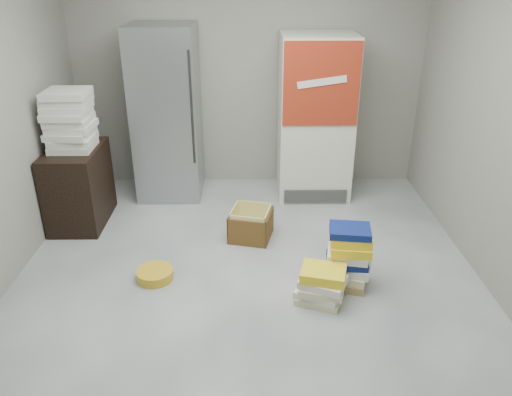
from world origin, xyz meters
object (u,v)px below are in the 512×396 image
object	(u,v)px
coke_cooler	(315,117)
cardboard_box	(251,226)
wood_shelf	(79,186)
phonebook_stack_main	(349,257)
steel_fridge	(167,114)

from	to	relation	value
coke_cooler	cardboard_box	size ratio (longest dim) A/B	3.91
cardboard_box	coke_cooler	bearing A→B (deg)	69.62
wood_shelf	phonebook_stack_main	world-z (taller)	wood_shelf
phonebook_stack_main	cardboard_box	bearing A→B (deg)	147.87
coke_cooler	phonebook_stack_main	xyz separation A→B (m)	(0.08, -1.90, -0.63)
coke_cooler	wood_shelf	bearing A→B (deg)	-163.72
steel_fridge	coke_cooler	distance (m)	1.65
steel_fridge	phonebook_stack_main	distance (m)	2.67
steel_fridge	phonebook_stack_main	size ratio (longest dim) A/B	3.51
wood_shelf	phonebook_stack_main	bearing A→B (deg)	-24.71
steel_fridge	cardboard_box	distance (m)	1.65
coke_cooler	cardboard_box	xyz separation A→B (m)	(-0.72, -1.09, -0.78)
wood_shelf	phonebook_stack_main	distance (m)	2.82
steel_fridge	phonebook_stack_main	bearing A→B (deg)	-47.78
wood_shelf	cardboard_box	bearing A→B (deg)	-11.72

